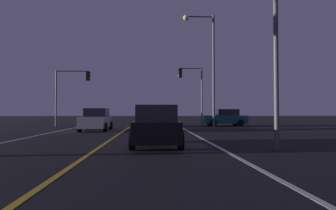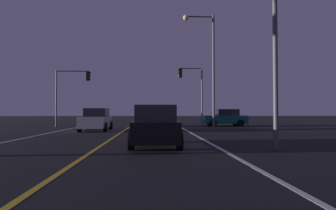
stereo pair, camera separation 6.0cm
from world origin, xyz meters
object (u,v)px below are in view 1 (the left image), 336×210
Objects in this scene: car_lead_same_lane at (156,126)px; car_ahead_far at (148,118)px; street_lamp_right_far at (207,58)px; car_oncoming at (96,120)px; car_crossing_side at (225,118)px; traffic_light_near_left at (73,85)px; street_lamp_right_near at (260,9)px; traffic_light_near_right at (191,84)px; street_lamp_left_mid at (2,42)px.

car_ahead_far is at bearing 2.13° from car_lead_same_lane.
car_lead_same_lane is 0.48× the size of street_lamp_right_far.
car_lead_same_lane is 1.00× the size of car_oncoming.
car_crossing_side and car_oncoming have the same top height.
street_lamp_right_near is (11.63, -16.88, 1.33)m from traffic_light_near_left.
traffic_light_near_right is at bearing -0.00° from traffic_light_near_left.
car_crossing_side and car_lead_same_lane have the same top height.
street_lamp_right_far is (-3.19, -6.85, 4.76)m from car_crossing_side.
car_ahead_far is (-0.58, 15.59, 0.00)m from car_lead_same_lane.
car_lead_same_lane is 10.80m from car_oncoming.
street_lamp_right_near is at bearing 36.39° from car_oncoming.
traffic_light_near_left is at bearing 26.46° from car_lead_same_lane.
traffic_light_near_right is (4.21, -0.11, 3.37)m from car_ahead_far.
street_lamp_right_far is (12.73, 4.79, 0.15)m from street_lamp_left_mid.
street_lamp_left_mid is (-4.33, -5.18, 4.60)m from car_oncoming.
traffic_light_near_left is 10.93m from street_lamp_left_mid.
traffic_light_near_left is at bearing 90.85° from car_ahead_far.
traffic_light_near_right is at bearing -91.43° from car_ahead_far.
car_oncoming is 8.17m from street_lamp_left_mid.
street_lamp_right_near reaches higher than car_lead_same_lane.
car_lead_same_lane is 0.75× the size of traffic_light_near_right.
street_lamp_right_far is (8.40, -0.39, 4.76)m from car_oncoming.
car_ahead_far is at bearing -1.43° from traffic_light_near_right.
traffic_light_near_left is 20.54m from street_lamp_right_near.
car_ahead_far is at bearing 53.28° from street_lamp_left_mid.
car_oncoming is 0.50× the size of street_lamp_left_mid.
traffic_light_near_left is (-3.33, 5.61, 3.18)m from car_oncoming.
car_lead_same_lane is 17.58m from traffic_light_near_left.
car_oncoming is at bearing -53.61° from street_lamp_right_near.
car_crossing_side is at bearing -166.76° from traffic_light_near_right.
car_crossing_side is 0.80× the size of traffic_light_near_left.
traffic_light_near_right is at bearing 125.02° from car_oncoming.
car_lead_same_lane is at bearing -63.54° from traffic_light_near_left.
street_lamp_left_mid is 0.98× the size of street_lamp_right_far.
car_oncoming is at bearing 35.02° from traffic_light_near_right.
car_oncoming is 14.71m from street_lamp_right_near.
street_lamp_left_mid is (-15.93, -11.63, 4.60)m from car_crossing_side.
street_lamp_right_near reaches higher than traffic_light_near_left.
car_crossing_side is at bearing -100.52° from street_lamp_right_near.
car_ahead_far is 0.50× the size of street_lamp_left_mid.
street_lamp_right_near reaches higher than car_ahead_far.
car_lead_same_lane is 11.35m from street_lamp_right_far.
car_crossing_side is at bearing 3.24° from traffic_light_near_left.
traffic_light_near_left is at bearing 3.24° from car_crossing_side.
traffic_light_near_left is at bearing -149.31° from car_oncoming.
street_lamp_right_near reaches higher than car_oncoming.
traffic_light_near_left is at bearing -0.00° from traffic_light_near_right.
traffic_light_near_right reaches higher than car_crossing_side.
car_ahead_far is 0.75× the size of traffic_light_near_right.
traffic_light_near_left is (-7.70, 15.48, 3.18)m from car_lead_same_lane.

